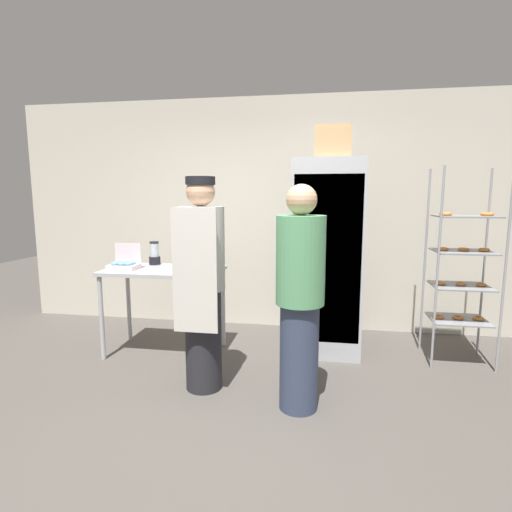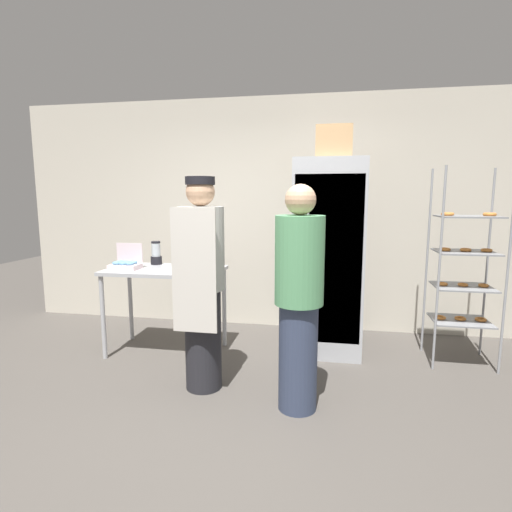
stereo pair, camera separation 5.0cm
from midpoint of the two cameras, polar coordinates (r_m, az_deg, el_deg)
ground_plane at (r=3.04m, az=-2.59°, el=-22.84°), size 14.00×14.00×0.00m
back_wall at (r=4.84m, az=3.29°, el=5.92°), size 6.40×0.12×2.73m
refrigerator at (r=4.10m, az=10.55°, el=-0.21°), size 0.68×0.70×1.94m
baking_rack at (r=4.22m, az=27.90°, el=-1.64°), size 0.58×0.48×1.85m
prep_counter at (r=4.10m, az=-12.51°, el=-3.19°), size 1.15×0.63×0.87m
donut_box at (r=4.16m, az=-17.81°, el=-1.13°), size 0.28×0.21×0.25m
blender_pitcher at (r=4.35m, az=-13.76°, el=0.26°), size 0.12×0.12×0.25m
binder_stack at (r=3.92m, az=-8.03°, el=-0.88°), size 0.28×0.27×0.16m
cardboard_storage_box at (r=4.02m, az=11.41°, el=15.62°), size 0.34×0.31×0.31m
person_baker at (r=3.24m, az=-7.30°, el=-3.64°), size 0.37×0.38×1.73m
person_customer at (r=2.92m, az=6.64°, el=-6.00°), size 0.35×0.35×1.67m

